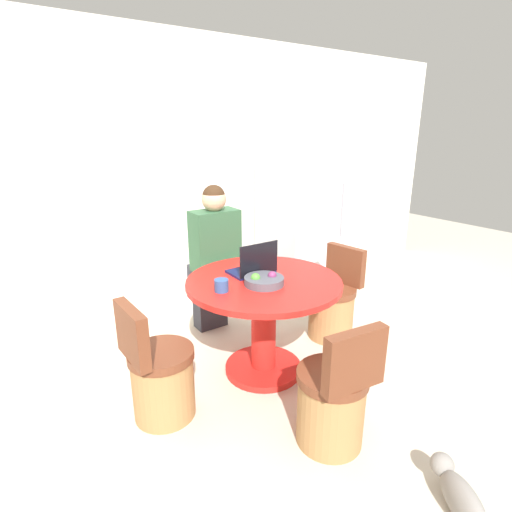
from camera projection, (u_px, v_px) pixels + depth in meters
The scene contains 12 objects.
ground_plane at pixel (289, 378), 2.97m from camera, with size 12.00×12.00×0.00m, color beige.
wall_back at pixel (189, 180), 3.81m from camera, with size 7.00×0.06×2.60m.
refrigerator at pixel (302, 215), 4.21m from camera, with size 0.73×0.72×1.81m.
dining_table at pixel (264, 310), 2.92m from camera, with size 1.11×1.11×0.75m.
chair_near_camera at pixel (333, 402), 2.29m from camera, with size 0.41×0.43×0.80m.
chair_right_side at pixel (333, 307), 3.51m from camera, with size 0.43×0.41×0.80m.
chair_left_side at pixel (160, 378), 2.51m from camera, with size 0.41×0.41×0.80m.
person_seated at pixel (213, 254), 3.47m from camera, with size 0.40×0.37×1.34m.
laptop at pixel (254, 267), 2.94m from camera, with size 0.32×0.22×0.25m.
fruit_bowl at pixel (264, 280), 2.74m from camera, with size 0.27×0.27×0.09m.
coffee_cup at pixel (221, 285), 2.63m from camera, with size 0.09×0.09×0.08m.
cat at pixel (459, 495), 1.91m from camera, with size 0.28×0.43×0.19m.
Camera 1 is at (-1.64, -1.97, 1.78)m, focal length 28.00 mm.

